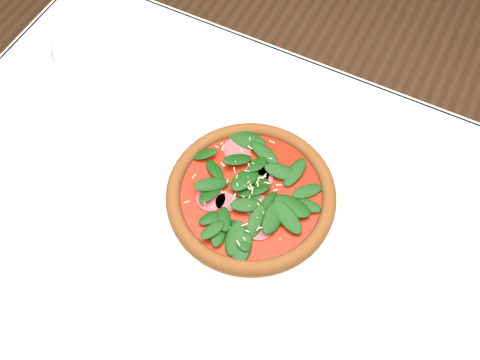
% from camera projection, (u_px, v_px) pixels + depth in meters
% --- Properties ---
extents(ground, '(6.00, 6.00, 0.00)m').
position_uv_depth(ground, '(243.00, 349.00, 1.49)').
color(ground, brown).
rests_on(ground, ground).
extents(dining_table, '(1.21, 0.81, 0.75)m').
position_uv_depth(dining_table, '(245.00, 270.00, 0.92)').
color(dining_table, white).
rests_on(dining_table, ground).
extents(plate, '(0.32, 0.32, 0.01)m').
position_uv_depth(plate, '(251.00, 198.00, 0.87)').
color(plate, silver).
rests_on(plate, dining_table).
extents(pizza, '(0.29, 0.29, 0.04)m').
position_uv_depth(pizza, '(251.00, 193.00, 0.86)').
color(pizza, '#A06F26').
rests_on(pizza, plate).
extents(wine_glass, '(0.08, 0.08, 0.19)m').
position_uv_depth(wine_glass, '(78.00, 59.00, 0.85)').
color(wine_glass, white).
rests_on(wine_glass, dining_table).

